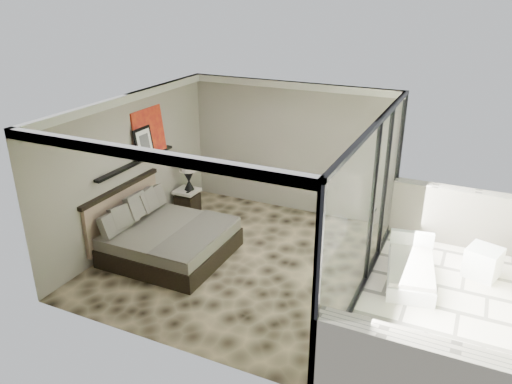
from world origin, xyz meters
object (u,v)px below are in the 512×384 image
at_px(bed, 165,238).
at_px(nightstand, 188,202).
at_px(ottoman, 483,262).
at_px(lounger, 411,270).
at_px(table_lamp, 188,170).

height_order(bed, nightstand, bed).
relative_size(ottoman, lounger, 0.32).
bearing_deg(lounger, nightstand, 161.75).
relative_size(bed, nightstand, 4.38).
bearing_deg(lounger, table_lamp, 161.25).
bearing_deg(bed, table_lamp, 108.48).
bearing_deg(ottoman, bed, -162.46).
bearing_deg(bed, lounger, 13.70).
bearing_deg(lounger, bed, -176.02).
bearing_deg(table_lamp, lounger, -9.02).
bearing_deg(ottoman, table_lamp, 178.85).
distance_m(bed, table_lamp, 1.99).
distance_m(nightstand, ottoman, 5.93).
relative_size(bed, lounger, 1.30).
height_order(nightstand, ottoman, ottoman).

